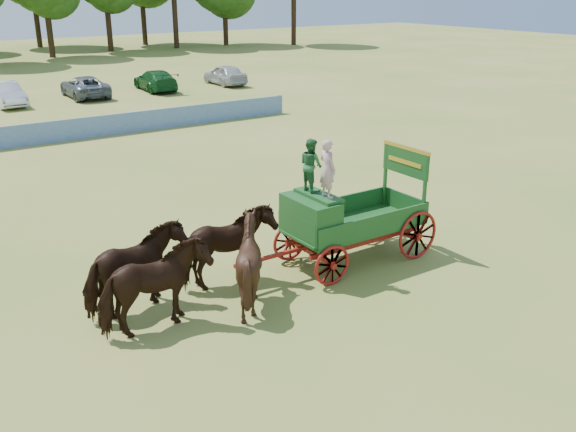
% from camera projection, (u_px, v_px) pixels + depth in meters
% --- Properties ---
extents(ground, '(160.00, 160.00, 0.00)m').
position_uv_depth(ground, '(281.00, 265.00, 17.61)').
color(ground, '#9B8946').
rests_on(ground, ground).
extents(horse_lead_left, '(2.52, 1.25, 2.08)m').
position_uv_depth(horse_lead_left, '(154.00, 288.00, 13.97)').
color(horse_lead_left, black).
rests_on(horse_lead_left, ground).
extents(horse_lead_right, '(2.65, 1.63, 2.08)m').
position_uv_depth(horse_lead_right, '(135.00, 270.00, 14.82)').
color(horse_lead_right, black).
rests_on(horse_lead_right, ground).
extents(horse_wheel_left, '(2.26, 2.11, 2.08)m').
position_uv_depth(horse_wheel_left, '(249.00, 262.00, 15.23)').
color(horse_wheel_left, black).
rests_on(horse_wheel_left, ground).
extents(horse_wheel_right, '(2.49, 1.19, 2.08)m').
position_uv_depth(horse_wheel_right, '(227.00, 248.00, 16.09)').
color(horse_wheel_right, black).
rests_on(horse_wheel_right, ground).
extents(farm_dray, '(5.99, 2.00, 3.65)m').
position_uv_depth(farm_dray, '(334.00, 211.00, 17.07)').
color(farm_dray, '#A12110').
rests_on(farm_dray, ground).
extents(sponsor_banner, '(26.00, 0.08, 1.05)m').
position_uv_depth(sponsor_banner, '(58.00, 131.00, 30.89)').
color(sponsor_banner, '#1B4E96').
rests_on(sponsor_banner, ground).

